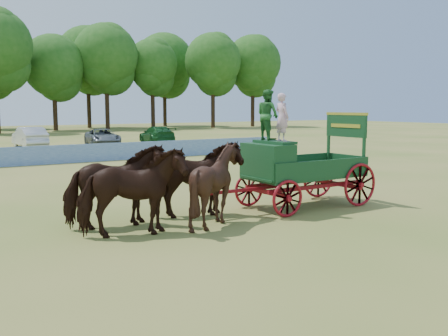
# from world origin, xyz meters

# --- Properties ---
(ground) EXTENTS (160.00, 160.00, 0.00)m
(ground) POSITION_xyz_m (0.00, 0.00, 0.00)
(ground) COLOR #9C8346
(ground) RESTS_ON ground
(horse_lead_left) EXTENTS (2.81, 1.77, 2.20)m
(horse_lead_left) POSITION_xyz_m (-5.37, 0.82, 1.10)
(horse_lead_left) COLOR black
(horse_lead_left) RESTS_ON ground
(horse_lead_right) EXTENTS (2.71, 1.43, 2.20)m
(horse_lead_right) POSITION_xyz_m (-5.37, 1.92, 1.10)
(horse_lead_right) COLOR black
(horse_lead_right) RESTS_ON ground
(horse_wheel_left) EXTENTS (2.31, 2.13, 2.21)m
(horse_wheel_left) POSITION_xyz_m (-2.97, 0.82, 1.10)
(horse_wheel_left) COLOR black
(horse_wheel_left) RESTS_ON ground
(horse_wheel_right) EXTENTS (2.80, 1.71, 2.20)m
(horse_wheel_right) POSITION_xyz_m (-2.97, 1.92, 1.10)
(horse_wheel_right) COLOR black
(horse_wheel_right) RESTS_ON ground
(farm_dray) EXTENTS (6.00, 2.00, 3.71)m
(farm_dray) POSITION_xyz_m (-0.01, 1.41, 1.61)
(farm_dray) COLOR #A21017
(farm_dray) RESTS_ON ground
(sponsor_banner) EXTENTS (26.00, 0.08, 1.05)m
(sponsor_banner) POSITION_xyz_m (-1.00, 18.00, 0.53)
(sponsor_banner) COLOR #1C4E9A
(sponsor_banner) RESTS_ON ground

